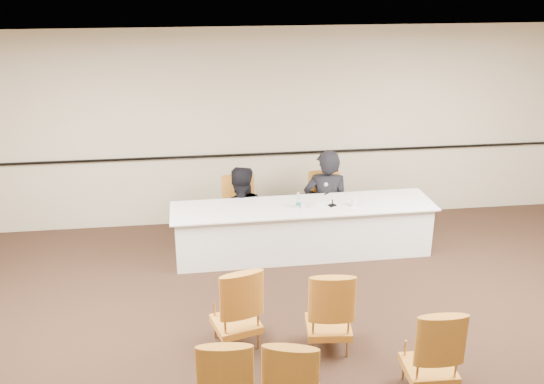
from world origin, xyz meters
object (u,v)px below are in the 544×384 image
Objects in this scene: panelist_main at (326,210)px; aud_chair_back_right at (431,348)px; coffee_cup at (354,202)px; aud_chair_back_mid at (292,380)px; microphone at (333,196)px; aud_chair_front_mid at (329,308)px; aud_chair_front_left at (236,305)px; drinking_glass at (303,205)px; aud_chair_back_left at (226,379)px; panelist_second at (240,220)px; panel_table at (303,230)px; panelist_second_chair at (240,211)px; water_bottle at (298,200)px; panelist_main_chair at (326,206)px.

aud_chair_back_right is (0.22, -3.59, 0.06)m from panelist_main.
aud_chair_back_mid is at bearing -113.22° from coffee_cup.
aud_chair_front_mid is (-0.52, -2.16, -0.40)m from microphone.
aud_chair_front_left is at bearing -132.62° from coffee_cup.
aud_chair_back_left is (-1.24, -3.14, -0.30)m from drinking_glass.
aud_chair_back_left is at bearing 81.24° from panelist_second.
panelist_main is at bearing 60.78° from microphone.
aud_chair_back_mid reaches higher than coffee_cup.
aud_chair_back_mid is 1.00× the size of aud_chair_back_right.
aud_chair_back_mid is at bearing -132.34° from microphone.
aud_chair_front_mid and aud_chair_back_right have the same top height.
drinking_glass is 3.04m from aud_chair_back_right.
microphone is (0.39, -0.07, 0.51)m from panel_table.
microphone is 2.42× the size of coffee_cup.
panelist_second_chair is 4.39× the size of water_bottle.
aud_chair_back_mid is at bearing -107.34° from panelist_main_chair.
panel_table is 1.96× the size of panelist_main.
aud_chair_front_left is 1.21m from aud_chair_back_left.
panelist_second reaches higher than aud_chair_front_mid.
aud_chair_front_left is at bearing 67.71° from panelist_main.
panelist_main is at bearing 53.94° from drinking_glass.
panelist_second_chair is at bearing 110.31° from aud_chair_front_mid.
drinking_glass is at bearing -105.70° from panel_table.
aud_chair_front_left is (-0.25, -2.57, 0.16)m from panelist_second.
panelist_second reaches higher than panel_table.
panelist_main_chair and aud_chair_front_mid have the same top height.
panel_table is at bearing 73.64° from aud_chair_back_left.
aud_chair_back_mid is at bearing 89.78° from panelist_second.
aud_chair_front_mid is at bearing -92.83° from drinking_glass.
panel_table is at bearing -129.84° from panelist_main_chair.
water_bottle is 3.09m from aud_chair_back_right.
panelist_second_chair is (-1.29, -0.02, 0.06)m from panelist_main.
panelist_main_chair is 3.60m from aud_chair_back_right.
panelist_main reaches higher than aud_chair_back_left.
panel_table is 2.24m from aud_chair_front_mid.
aud_chair_back_right is (0.27, -2.97, -0.40)m from microphone.
aud_chair_front_mid is at bearing -110.92° from coffee_cup.
panelist_second reaches higher than microphone.
microphone is 0.32× the size of aud_chair_back_mid.
panelist_main is 1.95× the size of panelist_second_chair.
aud_chair_back_right is (1.93, 0.19, 0.00)m from aud_chair_back_left.
aud_chair_back_right is at bearing -76.86° from drinking_glass.
panelist_second_chair is at bearing 9.32° from panelist_main.
panelist_main_chair is 4.39× the size of water_bottle.
panelist_main is at bearing 50.16° from panel_table.
drinking_glass is (-0.03, -0.10, 0.41)m from panel_table.
aud_chair_front_left is at bearing -118.80° from drinking_glass.
panel_table is 1.00m from panelist_second_chair.
aud_chair_back_mid is (-0.67, -3.23, -0.30)m from drinking_glass.
panelist_second_chair is 1.68m from coffee_cup.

